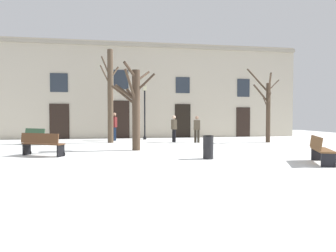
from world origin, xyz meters
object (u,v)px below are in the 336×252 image
streetlamp (145,106)px  person_near_bench (174,127)px  bench_back_to_back_right (37,136)px  tree_near_facade (135,105)px  tree_foreground (110,94)px  bench_near_lamp (42,144)px  bench_back_to_back_left (321,150)px  tree_center (267,107)px  person_by_shop_door (197,128)px  person_strolling (114,125)px  litter_bin (208,147)px

streetlamp → person_near_bench: streetlamp is taller
bench_back_to_back_right → tree_near_facade: bearing=-177.3°
tree_foreground → bench_near_lamp: bearing=-114.4°
streetlamp → bench_back_to_back_left: (4.86, -11.08, -1.80)m
bench_near_lamp → bench_back_to_back_left: bearing=-171.2°
streetlamp → person_near_bench: 3.09m
tree_center → tree_foreground: bearing=171.5°
person_by_shop_door → streetlamp: bearing=152.5°
tree_foreground → streetlamp: size_ratio=1.48×
person_near_bench → person_by_shop_door: person_near_bench is taller
tree_foreground → person_by_shop_door: size_ratio=3.47×
streetlamp → bench_near_lamp: streetlamp is taller
tree_center → bench_back_to_back_right: 13.30m
bench_back_to_back_left → person_near_bench: size_ratio=1.04×
bench_near_lamp → person_strolling: size_ratio=1.00×
litter_bin → bench_back_to_back_right: bearing=137.8°
bench_back_to_back_right → person_by_shop_door: person_by_shop_door is taller
person_strolling → person_near_bench: bearing=-92.9°
tree_near_facade → person_strolling: bearing=100.2°
person_near_bench → tree_near_facade: bearing=132.0°
bench_near_lamp → person_by_shop_door: 8.94m
streetlamp → person_by_shop_door: (2.83, -2.82, -1.40)m
person_by_shop_door → bench_near_lamp: bearing=-130.3°
tree_foreground → bench_back_to_back_left: tree_foreground is taller
streetlamp → tree_foreground: bearing=-137.3°
bench_near_lamp → person_near_bench: (6.27, 5.30, 0.40)m
tree_center → person_near_bench: (-5.43, 1.11, -1.21)m
tree_center → bench_back_to_back_right: size_ratio=2.92×
tree_center → streetlamp: bearing=154.0°
tree_center → person_by_shop_door: tree_center is taller
tree_near_facade → person_by_shop_door: tree_near_facade is taller
tree_near_facade → person_near_bench: bearing=56.9°
tree_center → person_strolling: size_ratio=2.49×
person_by_shop_door → bench_back_to_back_left: bearing=-58.8°
streetlamp → litter_bin: (1.49, -9.43, -1.82)m
person_near_bench → streetlamp: bearing=19.1°
tree_foreground → tree_near_facade: bearing=-73.8°
tree_near_facade → person_near_bench: size_ratio=2.47×
tree_foreground → tree_center: size_ratio=1.23×
person_by_shop_door → person_near_bench: bearing=174.9°
person_near_bench → litter_bin: bearing=164.6°
tree_center → streetlamp: 7.77m
person_strolling → bench_back_to_back_right: bearing=134.9°
tree_center → bench_back_to_back_left: bearing=-105.4°
streetlamp → person_near_bench: size_ratio=2.30×
bench_back_to_back_right → person_by_shop_door: 9.04m
tree_near_facade → litter_bin: 4.39m
litter_bin → person_near_bench: bearing=89.5°
tree_foreground → bench_back_to_back_left: 11.72m
person_near_bench → person_strolling: bearing=50.4°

